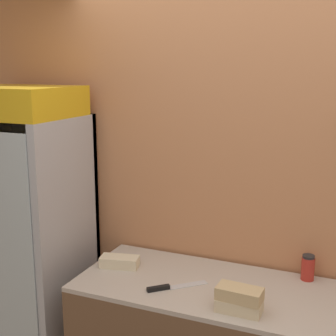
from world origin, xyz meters
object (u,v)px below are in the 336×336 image
beverage_cooler (32,226)px  condiment_jar (308,268)px  sandwich_stack_bottom (239,306)px  sandwich_stack_middle (239,294)px  chefs_knife (169,287)px  sandwich_flat_left (120,262)px

beverage_cooler → condiment_jar: bearing=6.8°
sandwich_stack_bottom → sandwich_stack_middle: 0.06m
chefs_knife → condiment_jar: (0.66, 0.40, 0.06)m
sandwich_stack_middle → chefs_knife: size_ratio=0.82×
sandwich_stack_middle → condiment_jar: (0.26, 0.48, -0.02)m
sandwich_stack_bottom → beverage_cooler: bearing=169.0°
sandwich_stack_middle → condiment_jar: bearing=61.7°
sandwich_flat_left → chefs_knife: size_ratio=0.88×
sandwich_flat_left → sandwich_stack_middle: bearing=-16.6°
beverage_cooler → sandwich_flat_left: beverage_cooler is taller
sandwich_stack_middle → chefs_knife: 0.42m
beverage_cooler → chefs_knife: bearing=-10.5°
sandwich_stack_bottom → chefs_knife: sandwich_stack_bottom is taller
beverage_cooler → sandwich_flat_left: size_ratio=8.12×
beverage_cooler → sandwich_stack_bottom: beverage_cooler is taller
sandwich_stack_middle → condiment_jar: condiment_jar is taller
sandwich_flat_left → condiment_jar: condiment_jar is taller
sandwich_stack_bottom → sandwich_flat_left: (-0.78, 0.23, -0.00)m
sandwich_flat_left → chefs_knife: bearing=-20.9°
sandwich_stack_bottom → sandwich_flat_left: same height
beverage_cooler → chefs_knife: (1.04, -0.19, -0.14)m
beverage_cooler → condiment_jar: (1.70, 0.20, -0.07)m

